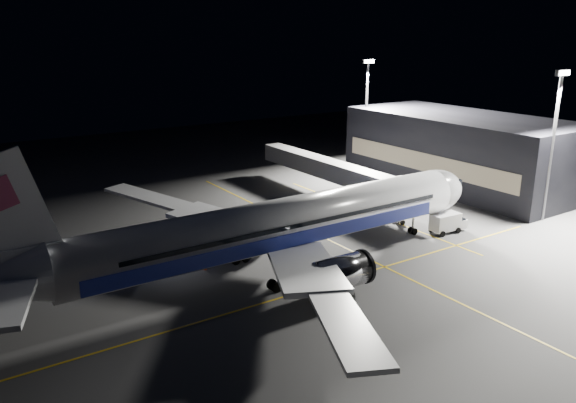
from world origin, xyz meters
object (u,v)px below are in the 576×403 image
(airliner, at_px, (273,227))
(safety_cone_c, at_px, (205,267))
(service_truck, at_px, (448,222))
(floodlight_mast_north, at_px, (367,105))
(floodlight_mast_south, at_px, (554,133))
(baggage_tug, at_px, (170,243))
(jet_bridge, at_px, (336,172))
(safety_cone_a, at_px, (304,245))
(safety_cone_b, at_px, (298,241))

(airliner, height_order, safety_cone_c, airliner)
(airliner, height_order, service_truck, airliner)
(floodlight_mast_north, relative_size, safety_cone_c, 37.05)
(floodlight_mast_south, height_order, service_truck, floodlight_mast_south)
(floodlight_mast_south, xyz_separation_m, baggage_tug, (-48.06, 18.44, -11.59))
(jet_bridge, bearing_deg, baggage_tug, -169.39)
(safety_cone_c, bearing_deg, floodlight_mast_south, -12.51)
(jet_bridge, bearing_deg, floodlight_mast_north, 37.74)
(jet_bridge, height_order, safety_cone_c, jet_bridge)
(safety_cone_a, bearing_deg, floodlight_mast_south, -16.41)
(floodlight_mast_south, distance_m, safety_cone_c, 49.83)
(jet_bridge, relative_size, safety_cone_c, 61.57)
(baggage_tug, bearing_deg, service_truck, -8.36)
(safety_cone_c, bearing_deg, jet_bridge, 24.98)
(floodlight_mast_north, bearing_deg, safety_cone_b, -142.05)
(service_truck, bearing_deg, jet_bridge, 101.85)
(floodlight_mast_south, distance_m, service_truck, 19.11)
(floodlight_mast_north, height_order, safety_cone_b, floodlight_mast_north)
(baggage_tug, bearing_deg, airliner, -45.32)
(airliner, height_order, floodlight_mast_south, floodlight_mast_south)
(service_truck, bearing_deg, safety_cone_b, 162.05)
(floodlight_mast_north, distance_m, safety_cone_a, 45.66)
(jet_bridge, relative_size, safety_cone_b, 56.53)
(floodlight_mast_north, relative_size, service_truck, 3.92)
(jet_bridge, height_order, safety_cone_b, jet_bridge)
(airliner, height_order, safety_cone_b, airliner)
(floodlight_mast_south, relative_size, safety_cone_c, 37.05)
(safety_cone_b, bearing_deg, safety_cone_c, -175.59)
(jet_bridge, height_order, service_truck, jet_bridge)
(floodlight_mast_north, relative_size, safety_cone_a, 34.65)
(airliner, distance_m, safety_cone_c, 9.01)
(floodlight_mast_south, bearing_deg, airliner, 171.67)
(floodlight_mast_north, distance_m, baggage_tug, 53.17)
(jet_bridge, xyz_separation_m, safety_cone_b, (-16.00, -12.58, -4.28))
(safety_cone_a, height_order, safety_cone_c, safety_cone_a)
(airliner, xyz_separation_m, floodlight_mast_north, (41.08, 31.99, 7.21))
(airliner, distance_m, safety_cone_b, 10.18)
(jet_bridge, xyz_separation_m, baggage_tug, (-30.06, -5.63, -3.81))
(airliner, relative_size, service_truck, 11.65)
(baggage_tug, height_order, safety_cone_a, baggage_tug)
(safety_cone_b, distance_m, safety_cone_c, 13.24)
(service_truck, xyz_separation_m, safety_cone_a, (-18.86, 6.03, -1.11))
(service_truck, height_order, baggage_tug, service_truck)
(floodlight_mast_south, xyz_separation_m, safety_cone_b, (-34.00, 11.49, -12.07))
(baggage_tug, bearing_deg, safety_cone_a, -15.59)
(floodlight_mast_north, height_order, service_truck, floodlight_mast_north)
(floodlight_mast_south, relative_size, safety_cone_a, 34.65)
(safety_cone_c, bearing_deg, airliner, -36.05)
(safety_cone_a, distance_m, safety_cone_b, 1.47)
(airliner, relative_size, jet_bridge, 1.79)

